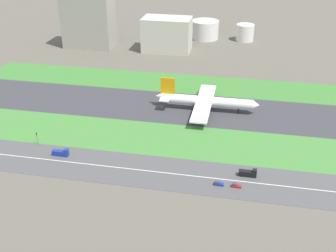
{
  "coord_description": "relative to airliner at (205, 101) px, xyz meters",
  "views": [
    {
      "loc": [
        51.23,
        -236.05,
        113.95
      ],
      "look_at": [
        11.75,
        -36.5,
        6.0
      ],
      "focal_mm": 44.58,
      "sensor_mm": 36.0,
      "label": 1
    }
  ],
  "objects": [
    {
      "name": "ground_plane",
      "position": [
        -27.69,
        -0.0,
        -6.23
      ],
      "size": [
        800.0,
        800.0,
        0.0
      ],
      "primitive_type": "plane",
      "color": "#5B564C"
    },
    {
      "name": "runway",
      "position": [
        -27.69,
        -0.0,
        -6.18
      ],
      "size": [
        280.0,
        46.0,
        0.1
      ],
      "primitive_type": "cube",
      "color": "#38383D",
      "rests_on": "ground_plane"
    },
    {
      "name": "grass_median_north",
      "position": [
        -27.69,
        41.0,
        -6.18
      ],
      "size": [
        280.0,
        36.0,
        0.1
      ],
      "primitive_type": "cube",
      "color": "#3D7A33",
      "rests_on": "ground_plane"
    },
    {
      "name": "grass_median_south",
      "position": [
        -27.69,
        -41.0,
        -6.18
      ],
      "size": [
        280.0,
        36.0,
        0.1
      ],
      "primitive_type": "cube",
      "color": "#427F38",
      "rests_on": "ground_plane"
    },
    {
      "name": "highway",
      "position": [
        -27.69,
        -73.0,
        -6.18
      ],
      "size": [
        280.0,
        28.0,
        0.1
      ],
      "primitive_type": "cube",
      "color": "#4C4C4F",
      "rests_on": "ground_plane"
    },
    {
      "name": "highway_centerline",
      "position": [
        -27.69,
        -73.0,
        -6.13
      ],
      "size": [
        266.0,
        0.5,
        0.01
      ],
      "primitive_type": "cube",
      "color": "silver",
      "rests_on": "highway"
    },
    {
      "name": "airliner",
      "position": [
        0.0,
        0.0,
        0.0
      ],
      "size": [
        65.0,
        56.0,
        19.7
      ],
      "color": "white",
      "rests_on": "runway"
    },
    {
      "name": "car_1",
      "position": [
        15.87,
        -78.0,
        -5.31
      ],
      "size": [
        4.4,
        1.8,
        2.0
      ],
      "rotation": [
        0.0,
        0.0,
        3.14
      ],
      "color": "navy",
      "rests_on": "highway"
    },
    {
      "name": "truck_1",
      "position": [
        -65.7,
        -68.0,
        -4.56
      ],
      "size": [
        8.4,
        2.5,
        4.0
      ],
      "color": "navy",
      "rests_on": "highway"
    },
    {
      "name": "car_0",
      "position": [
        23.86,
        -78.0,
        -5.31
      ],
      "size": [
        4.4,
        1.8,
        2.0
      ],
      "rotation": [
        0.0,
        0.0,
        3.14
      ],
      "color": "#B2191E",
      "rests_on": "highway"
    },
    {
      "name": "truck_0",
      "position": [
        29.02,
        -68.0,
        -4.56
      ],
      "size": [
        8.4,
        2.5,
        4.0
      ],
      "color": "black",
      "rests_on": "highway"
    },
    {
      "name": "traffic_light",
      "position": [
        -82.6,
        -60.01,
        -1.94
      ],
      "size": [
        0.36,
        0.5,
        7.2
      ],
      "color": "#4C4C51",
      "rests_on": "highway"
    },
    {
      "name": "terminal_building",
      "position": [
        -117.69,
        114.0,
        18.92
      ],
      "size": [
        43.58,
        24.8,
        50.3
      ],
      "primitive_type": "cube",
      "color": "#9E998E",
      "rests_on": "ground_plane"
    },
    {
      "name": "hangar_building",
      "position": [
        -46.75,
        114.0,
        8.29
      ],
      "size": [
        41.38,
        24.2,
        29.05
      ],
      "primitive_type": "cube",
      "color": "beige",
      "rests_on": "ground_plane"
    },
    {
      "name": "fuel_tank_west",
      "position": [
        -18.47,
        159.0,
        2.32
      ],
      "size": [
        25.82,
        25.82,
        17.09
      ],
      "primitive_type": "cylinder",
      "color": "silver",
      "rests_on": "ground_plane"
    },
    {
      "name": "fuel_tank_centre",
      "position": [
        19.48,
        159.0,
        1.44
      ],
      "size": [
        16.49,
        16.49,
        15.35
      ],
      "primitive_type": "cylinder",
      "color": "silver",
      "rests_on": "ground_plane"
    }
  ]
}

